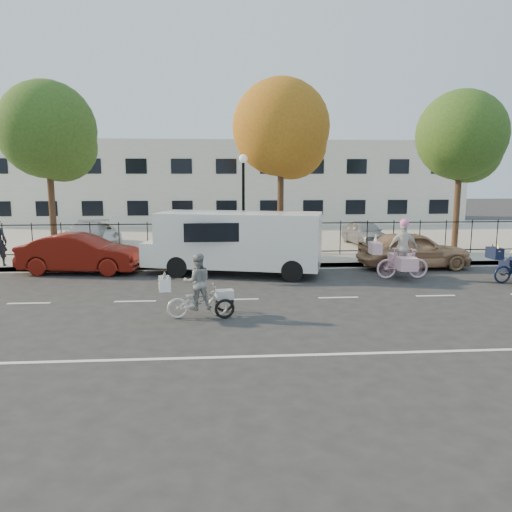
{
  "coord_description": "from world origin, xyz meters",
  "views": [
    {
      "loc": [
        -0.55,
        -14.3,
        3.64
      ],
      "look_at": [
        0.61,
        1.2,
        1.1
      ],
      "focal_mm": 35.0,
      "sensor_mm": 36.0,
      "label": 1
    }
  ],
  "objects": [
    {
      "name": "parking_lot",
      "position": [
        0.0,
        15.0,
        0.07
      ],
      "size": [
        60.0,
        15.6,
        0.15
      ],
      "primitive_type": "cube",
      "color": "#A8A399",
      "rests_on": "ground"
    },
    {
      "name": "tree_east",
      "position": [
        10.66,
        8.26,
        5.22
      ],
      "size": [
        4.07,
        4.07,
        7.45
      ],
      "color": "#442D1D",
      "rests_on": "ground"
    },
    {
      "name": "lot_car_b",
      "position": [
        -6.6,
        11.03,
        0.74
      ],
      "size": [
        3.16,
        4.61,
        1.17
      ],
      "primitive_type": "imported",
      "rotation": [
        0.0,
        0.0,
        0.32
      ],
      "color": "white",
      "rests_on": "parking_lot"
    },
    {
      "name": "curb",
      "position": [
        0.0,
        5.05,
        0.07
      ],
      "size": [
        60.0,
        0.1,
        0.15
      ],
      "primitive_type": "cube",
      "color": "#A8A399",
      "rests_on": "ground"
    },
    {
      "name": "ground",
      "position": [
        0.0,
        0.0,
        0.0
      ],
      "size": [
        120.0,
        120.0,
        0.0
      ],
      "primitive_type": "plane",
      "color": "#333334"
    },
    {
      "name": "tree_mid",
      "position": [
        2.37,
        8.05,
        5.48
      ],
      "size": [
        4.27,
        4.27,
        7.83
      ],
      "color": "#442D1D",
      "rests_on": "ground"
    },
    {
      "name": "unicorn_bike",
      "position": [
        5.86,
        2.56,
        0.79
      ],
      "size": [
        2.09,
        1.45,
        2.13
      ],
      "rotation": [
        0.0,
        0.0,
        1.56
      ],
      "color": "#F5BAD6",
      "rests_on": "ground"
    },
    {
      "name": "building",
      "position": [
        0.0,
        25.0,
        3.0
      ],
      "size": [
        34.0,
        10.0,
        6.0
      ],
      "primitive_type": "cube",
      "color": "silver",
      "rests_on": "ground"
    },
    {
      "name": "sidewalk",
      "position": [
        0.0,
        6.1,
        0.07
      ],
      "size": [
        60.0,
        2.2,
        0.15
      ],
      "primitive_type": "cube",
      "color": "#A8A399",
      "rests_on": "ground"
    },
    {
      "name": "street_sign",
      "position": [
        -1.85,
        6.8,
        1.42
      ],
      "size": [
        0.85,
        0.06,
        1.8
      ],
      "color": "black",
      "rests_on": "sidewalk"
    },
    {
      "name": "lot_car_a",
      "position": [
        -6.8,
        9.66,
        0.78
      ],
      "size": [
        2.06,
        4.48,
        1.27
      ],
      "primitive_type": "imported",
      "rotation": [
        0.0,
        0.0,
        0.07
      ],
      "color": "#B9BAC2",
      "rests_on": "parking_lot"
    },
    {
      "name": "iron_fence",
      "position": [
        0.0,
        7.2,
        0.9
      ],
      "size": [
        58.0,
        0.06,
        1.5
      ],
      "primitive_type": null,
      "color": "black",
      "rests_on": "sidewalk"
    },
    {
      "name": "zebra_trike",
      "position": [
        -1.1,
        -1.74,
        0.64
      ],
      "size": [
        1.95,
        0.94,
        1.66
      ],
      "rotation": [
        0.0,
        0.0,
        1.74
      ],
      "color": "silver",
      "rests_on": "ground"
    },
    {
      "name": "lot_car_c",
      "position": [
        -0.61,
        10.45,
        0.86
      ],
      "size": [
        2.47,
        4.57,
        1.43
      ],
      "primitive_type": "imported",
      "rotation": [
        0.0,
        0.0,
        0.23
      ],
      "color": "#4F5256",
      "rests_on": "parking_lot"
    },
    {
      "name": "red_sedan",
      "position": [
        -5.7,
        4.5,
        0.73
      ],
      "size": [
        4.61,
        2.1,
        1.47
      ],
      "primitive_type": "imported",
      "rotation": [
        0.0,
        0.0,
        1.45
      ],
      "color": "#61120B",
      "rests_on": "ground"
    },
    {
      "name": "white_van",
      "position": [
        0.09,
        3.8,
        1.26
      ],
      "size": [
        6.85,
        3.6,
        2.28
      ],
      "rotation": [
        0.0,
        0.0,
        -0.26
      ],
      "color": "white",
      "rests_on": "ground"
    },
    {
      "name": "tree_west",
      "position": [
        -7.68,
        8.26,
        5.33
      ],
      "size": [
        4.15,
        4.15,
        7.61
      ],
      "color": "#442D1D",
      "rests_on": "ground"
    },
    {
      "name": "gold_sedan",
      "position": [
        7.06,
        4.5,
        0.73
      ],
      "size": [
        4.32,
        1.82,
        1.46
      ],
      "primitive_type": "imported",
      "rotation": [
        0.0,
        0.0,
        1.59
      ],
      "color": "tan",
      "rests_on": "ground"
    },
    {
      "name": "road_markings",
      "position": [
        0.0,
        0.0,
        0.01
      ],
      "size": [
        60.0,
        9.52,
        0.01
      ],
      "primitive_type": null,
      "color": "silver",
      "rests_on": "ground"
    },
    {
      "name": "lot_car_d",
      "position": [
        6.78,
        10.15,
        0.76
      ],
      "size": [
        1.79,
        3.71,
        1.22
      ],
      "primitive_type": "imported",
      "rotation": [
        0.0,
        0.0,
        0.1
      ],
      "color": "#979A9E",
      "rests_on": "parking_lot"
    },
    {
      "name": "lamppost",
      "position": [
        0.5,
        6.8,
        3.11
      ],
      "size": [
        0.36,
        0.36,
        4.33
      ],
      "color": "black",
      "rests_on": "sidewalk"
    }
  ]
}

